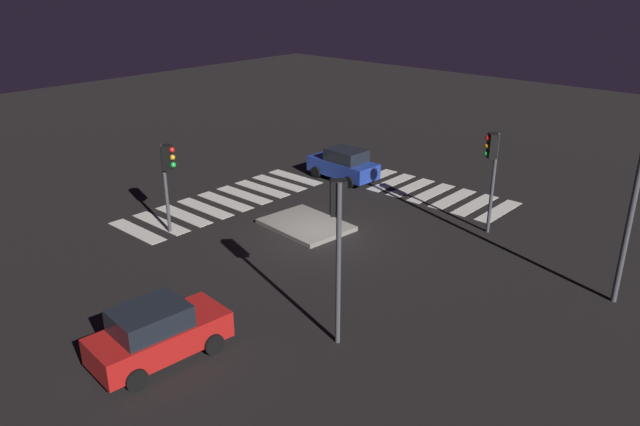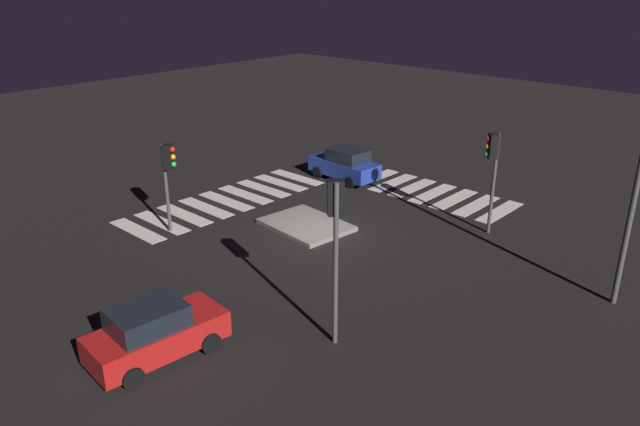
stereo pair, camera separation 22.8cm
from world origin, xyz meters
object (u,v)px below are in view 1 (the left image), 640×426
Objects in this scene: traffic_island at (306,225)px; traffic_light_south at (492,158)px; car_blue at (344,164)px; traffic_light_north at (168,167)px; traffic_light_west at (338,223)px; car_red at (158,333)px.

traffic_light_south is (-5.69, -4.44, 3.00)m from traffic_island.
car_blue is at bearing -64.11° from traffic_island.
traffic_island is 0.91× the size of traffic_light_south.
traffic_light_west is (-9.88, 1.43, 0.89)m from traffic_light_north.
traffic_light_south is (0.58, -9.81, -0.54)m from traffic_light_west.
traffic_light_north reaches higher than car_blue.
traffic_light_north is at bearing 35.93° from traffic_light_west.
traffic_light_south is at bearing -4.86° from car_red.
traffic_island is at bearing 118.63° from car_blue.
traffic_light_south is (-9.30, -8.38, 0.35)m from traffic_light_north.
traffic_light_west reaches higher than traffic_light_south.
car_red is at bearing -75.46° from traffic_light_north.
car_blue is (6.07, -15.02, -0.02)m from car_red.
traffic_island is 1.02× the size of traffic_light_north.
car_red is at bearing 114.74° from car_blue.
car_blue reaches higher than traffic_island.
traffic_light_west reaches higher than traffic_island.
car_blue is 0.92× the size of traffic_light_south.
traffic_light_north reaches higher than traffic_island.
traffic_light_west is (-2.98, -3.93, 2.82)m from car_red.
traffic_light_south is (-2.40, -13.73, 2.29)m from car_red.
car_red is 0.81× the size of traffic_light_west.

